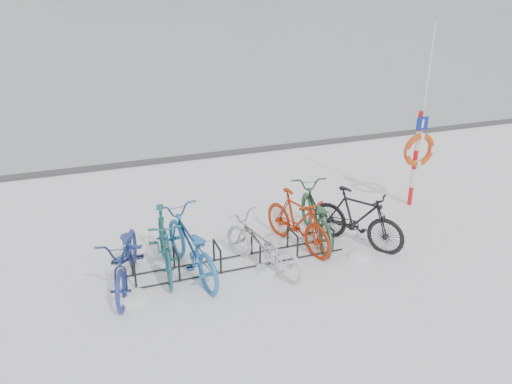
# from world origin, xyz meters

# --- Properties ---
(ground) EXTENTS (900.00, 900.00, 0.00)m
(ground) POSITION_xyz_m (0.00, 0.00, 0.00)
(ground) COLOR white
(ground) RESTS_ON ground
(ice_sheet) EXTENTS (400.00, 298.00, 0.02)m
(ice_sheet) POSITION_xyz_m (0.00, 155.00, 0.01)
(ice_sheet) COLOR #A2B1B7
(ice_sheet) RESTS_ON ground
(quay_edge) EXTENTS (400.00, 0.25, 0.10)m
(quay_edge) POSITION_xyz_m (0.00, 5.90, 0.05)
(quay_edge) COLOR #3F3F42
(quay_edge) RESTS_ON ground
(bike_rack) EXTENTS (4.00, 0.48, 0.46)m
(bike_rack) POSITION_xyz_m (0.00, 0.00, 0.18)
(bike_rack) COLOR black
(bike_rack) RESTS_ON ground
(lifebuoy_station) EXTENTS (0.75, 0.22, 3.91)m
(lifebuoy_station) POSITION_xyz_m (4.48, 1.04, 1.31)
(lifebuoy_station) COLOR red
(lifebuoy_station) RESTS_ON ground
(bike_0) EXTENTS (1.19, 2.15, 1.07)m
(bike_0) POSITION_xyz_m (-1.88, -0.00, 0.53)
(bike_0) COLOR navy
(bike_0) RESTS_ON ground
(bike_1) EXTENTS (0.67, 1.91, 1.13)m
(bike_1) POSITION_xyz_m (-1.23, 0.23, 0.56)
(bike_1) COLOR #1E5D64
(bike_1) RESTS_ON ground
(bike_2) EXTENTS (1.07, 2.21, 1.11)m
(bike_2) POSITION_xyz_m (-0.82, 0.02, 0.56)
(bike_2) COLOR #2471B7
(bike_2) RESTS_ON ground
(bike_3) EXTENTS (1.34, 1.97, 0.98)m
(bike_3) POSITION_xyz_m (0.36, -0.29, 0.49)
(bike_3) COLOR silver
(bike_3) RESTS_ON ground
(bike_4) EXTENTS (0.99, 1.90, 1.10)m
(bike_4) POSITION_xyz_m (1.28, 0.24, 0.55)
(bike_4) COLOR #B02909
(bike_4) RESTS_ON ground
(bike_5) EXTENTS (1.09, 2.16, 1.08)m
(bike_5) POSITION_xyz_m (1.73, 0.40, 0.54)
(bike_5) COLOR #295335
(bike_5) RESTS_ON ground
(bike_6) EXTENTS (1.49, 1.88, 1.14)m
(bike_6) POSITION_xyz_m (2.37, -0.08, 0.57)
(bike_6) COLOR black
(bike_6) RESTS_ON ground
(snow_drifts) EXTENTS (5.15, 1.82, 0.19)m
(snow_drifts) POSITION_xyz_m (0.57, -0.15, 0.00)
(snow_drifts) COLOR white
(snow_drifts) RESTS_ON ground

